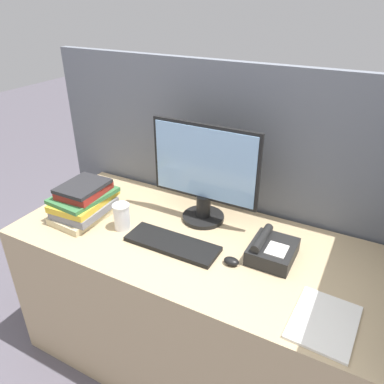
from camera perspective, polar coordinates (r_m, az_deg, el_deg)
The scene contains 9 objects.
cubicle_panel_rear at distance 1.97m, azimuth 5.33°, elevation -2.00°, with size 2.01×0.04×1.45m.
desk at distance 1.90m, azimuth -0.13°, elevation -16.54°, with size 1.61×0.72×0.75m.
monitor at distance 1.69m, azimuth 1.87°, elevation 2.58°, with size 0.52×0.20×0.47m.
keyboard at distance 1.62m, azimuth -3.03°, elevation -7.88°, with size 0.41×0.14×0.02m.
mouse at distance 1.52m, azimuth 6.01°, elevation -10.45°, with size 0.06×0.04×0.03m.
coffee_cup at distance 1.73m, azimuth -10.65°, elevation -3.69°, with size 0.08×0.08×0.12m.
book_stack at distance 1.85m, azimuth -16.11°, elevation -1.40°, with size 0.23×0.32×0.17m.
desk_telephone at distance 1.57m, azimuth 12.03°, elevation -8.67°, with size 0.17×0.20×0.10m.
paper_pile at distance 1.37m, azimuth 19.47°, elevation -18.15°, with size 0.21×0.27×0.01m.
Camera 1 is at (0.64, -0.83, 1.72)m, focal length 35.00 mm.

